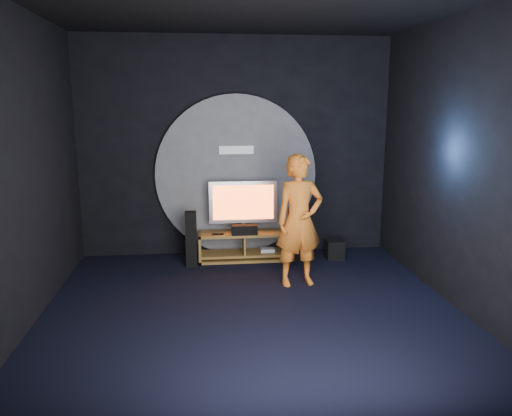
{
  "coord_description": "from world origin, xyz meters",
  "views": [
    {
      "loc": [
        -0.57,
        -5.57,
        2.46
      ],
      "look_at": [
        0.17,
        1.05,
        1.05
      ],
      "focal_mm": 35.0,
      "sensor_mm": 36.0,
      "label": 1
    }
  ],
  "objects_px": {
    "tower_speaker_left": "(191,239)",
    "tower_speaker_right": "(294,235)",
    "player": "(299,221)",
    "subwoofer": "(335,249)",
    "tv": "(243,204)",
    "media_console": "(244,248)"
  },
  "relations": [
    {
      "from": "tower_speaker_left",
      "to": "subwoofer",
      "type": "distance_m",
      "value": 2.3
    },
    {
      "from": "tower_speaker_left",
      "to": "subwoofer",
      "type": "height_order",
      "value": "tower_speaker_left"
    },
    {
      "from": "player",
      "to": "subwoofer",
      "type": "bearing_deg",
      "value": 43.79
    },
    {
      "from": "media_console",
      "to": "player",
      "type": "distance_m",
      "value": 1.52
    },
    {
      "from": "tower_speaker_left",
      "to": "tower_speaker_right",
      "type": "xyz_separation_m",
      "value": [
        1.6,
        0.06,
        0.0
      ]
    },
    {
      "from": "tower_speaker_left",
      "to": "media_console",
      "type": "bearing_deg",
      "value": 16.05
    },
    {
      "from": "media_console",
      "to": "player",
      "type": "bearing_deg",
      "value": -61.1
    },
    {
      "from": "media_console",
      "to": "subwoofer",
      "type": "xyz_separation_m",
      "value": [
        1.45,
        -0.11,
        -0.04
      ]
    },
    {
      "from": "player",
      "to": "tower_speaker_left",
      "type": "bearing_deg",
      "value": 138.36
    },
    {
      "from": "media_console",
      "to": "tv",
      "type": "height_order",
      "value": "tv"
    },
    {
      "from": "tower_speaker_right",
      "to": "media_console",
      "type": "bearing_deg",
      "value": 166.9
    },
    {
      "from": "media_console",
      "to": "tower_speaker_right",
      "type": "xyz_separation_m",
      "value": [
        0.77,
        -0.18,
        0.23
      ]
    },
    {
      "from": "tower_speaker_left",
      "to": "player",
      "type": "xyz_separation_m",
      "value": [
        1.48,
        -0.94,
        0.47
      ]
    },
    {
      "from": "tower_speaker_right",
      "to": "subwoofer",
      "type": "distance_m",
      "value": 0.73
    },
    {
      "from": "tower_speaker_left",
      "to": "player",
      "type": "bearing_deg",
      "value": -32.35
    },
    {
      "from": "subwoofer",
      "to": "player",
      "type": "bearing_deg",
      "value": -126.93
    },
    {
      "from": "tv",
      "to": "subwoofer",
      "type": "bearing_deg",
      "value": -7.01
    },
    {
      "from": "tower_speaker_left",
      "to": "tower_speaker_right",
      "type": "relative_size",
      "value": 1.0
    },
    {
      "from": "subwoofer",
      "to": "media_console",
      "type": "bearing_deg",
      "value": 175.59
    },
    {
      "from": "tower_speaker_right",
      "to": "player",
      "type": "relative_size",
      "value": 0.47
    },
    {
      "from": "media_console",
      "to": "subwoofer",
      "type": "bearing_deg",
      "value": -4.41
    },
    {
      "from": "tower_speaker_right",
      "to": "subwoofer",
      "type": "height_order",
      "value": "tower_speaker_right"
    }
  ]
}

